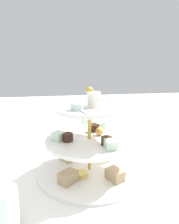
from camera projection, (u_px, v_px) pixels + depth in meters
name	position (u px, v px, depth m)	size (l,w,h in m)	color
ground_plane	(90.00, 172.00, 0.65)	(2.40, 2.40, 0.00)	white
tiered_serving_stand	(90.00, 147.00, 0.63)	(0.31, 0.31, 0.26)	white
water_glass_tall_right	(89.00, 122.00, 0.90)	(0.07, 0.07, 0.14)	silver
water_glass_short_left	(3.00, 209.00, 0.44)	(0.06, 0.06, 0.08)	silver
butter_knife_right	(9.00, 150.00, 0.79)	(0.17, 0.01, 0.00)	silver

